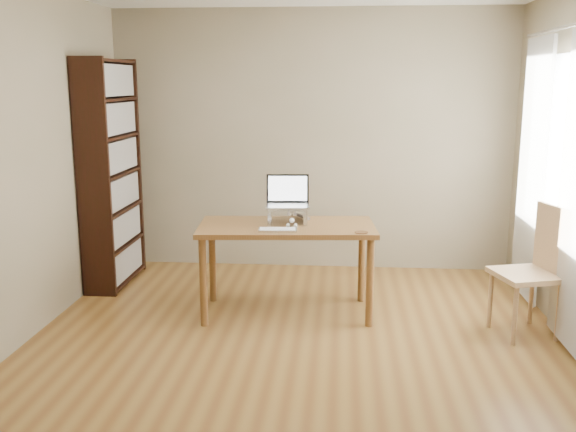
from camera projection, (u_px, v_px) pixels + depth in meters
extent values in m
cube|color=brown|center=(295.00, 356.00, 4.53)|extent=(4.00, 4.50, 0.02)
cube|color=#7E7454|center=(312.00, 141.00, 6.46)|extent=(4.00, 0.02, 2.60)
cube|color=#7E7454|center=(243.00, 269.00, 2.05)|extent=(4.00, 0.02, 2.60)
cube|color=#7E7454|center=(5.00, 169.00, 4.42)|extent=(0.02, 4.50, 2.60)
cube|color=white|center=(563.00, 147.00, 4.85)|extent=(0.01, 1.80, 1.40)
cube|color=black|center=(93.00, 180.00, 5.55)|extent=(0.30, 0.04, 2.10)
cube|color=black|center=(126.00, 167.00, 6.39)|extent=(0.30, 0.04, 2.10)
cube|color=black|center=(96.00, 173.00, 5.98)|extent=(0.02, 0.90, 2.10)
cube|color=black|center=(117.00, 278.00, 6.18)|extent=(0.30, 0.84, 0.02)
cube|color=black|center=(119.00, 261.00, 6.14)|extent=(0.20, 0.78, 0.28)
cube|color=black|center=(115.00, 244.00, 6.11)|extent=(0.30, 0.84, 0.03)
cube|color=black|center=(117.00, 227.00, 6.07)|extent=(0.20, 0.78, 0.28)
cube|color=black|center=(113.00, 209.00, 6.04)|extent=(0.30, 0.84, 0.02)
cube|color=black|center=(115.00, 191.00, 6.00)|extent=(0.20, 0.78, 0.28)
cube|color=black|center=(111.00, 173.00, 5.97)|extent=(0.30, 0.84, 0.02)
cube|color=black|center=(113.00, 155.00, 5.93)|extent=(0.20, 0.78, 0.28)
cube|color=black|center=(109.00, 137.00, 5.90)|extent=(0.30, 0.84, 0.02)
cube|color=black|center=(111.00, 118.00, 5.86)|extent=(0.20, 0.78, 0.28)
cube|color=black|center=(106.00, 99.00, 5.83)|extent=(0.30, 0.84, 0.02)
cube|color=black|center=(109.00, 80.00, 5.80)|extent=(0.20, 0.78, 0.28)
cube|color=black|center=(104.00, 61.00, 5.76)|extent=(0.30, 0.84, 0.03)
cube|color=white|center=(532.00, 170.00, 5.45)|extent=(0.03, 0.70, 2.20)
cylinder|color=silver|center=(566.00, 27.00, 4.68)|extent=(0.03, 1.90, 0.03)
cube|color=brown|center=(287.00, 227.00, 5.20)|extent=(1.47, 0.82, 0.04)
cylinder|color=brown|center=(216.00, 260.00, 5.62)|extent=(0.06, 0.06, 0.71)
cylinder|color=brown|center=(365.00, 264.00, 5.51)|extent=(0.06, 0.06, 0.71)
cylinder|color=brown|center=(201.00, 280.00, 5.05)|extent=(0.06, 0.06, 0.71)
cylinder|color=brown|center=(367.00, 285.00, 4.94)|extent=(0.06, 0.06, 0.71)
cube|color=silver|center=(270.00, 215.00, 5.28)|extent=(0.03, 0.25, 0.12)
cube|color=silver|center=(305.00, 216.00, 5.25)|extent=(0.03, 0.25, 0.12)
cube|color=silver|center=(288.00, 208.00, 5.25)|extent=(0.32, 0.25, 0.01)
cube|color=silver|center=(288.00, 206.00, 5.25)|extent=(0.37, 0.27, 0.02)
cube|color=black|center=(289.00, 188.00, 5.36)|extent=(0.36, 0.08, 0.23)
cube|color=white|center=(289.00, 188.00, 5.36)|extent=(0.33, 0.07, 0.20)
cube|color=silver|center=(278.00, 230.00, 4.99)|extent=(0.31, 0.15, 0.02)
cube|color=silver|center=(278.00, 229.00, 4.98)|extent=(0.29, 0.13, 0.00)
cylinder|color=brown|center=(361.00, 232.00, 4.93)|extent=(0.10, 0.10, 0.01)
ellipsoid|color=#4B413B|center=(292.00, 215.00, 5.29)|extent=(0.15, 0.34, 0.12)
ellipsoid|color=#4B413B|center=(293.00, 213.00, 5.40)|extent=(0.13, 0.14, 0.11)
ellipsoid|color=#4B413B|center=(291.00, 218.00, 5.10)|extent=(0.09, 0.09, 0.08)
ellipsoid|color=silver|center=(291.00, 221.00, 5.15)|extent=(0.08, 0.08, 0.07)
sphere|color=silver|center=(290.00, 220.00, 5.07)|extent=(0.04, 0.04, 0.04)
cone|color=#4B413B|center=(287.00, 213.00, 5.10)|extent=(0.03, 0.04, 0.04)
cone|color=#4B413B|center=(294.00, 213.00, 5.10)|extent=(0.03, 0.04, 0.04)
cylinder|color=silver|center=(287.00, 226.00, 5.11)|extent=(0.03, 0.08, 0.03)
cylinder|color=silver|center=(294.00, 226.00, 5.10)|extent=(0.03, 0.08, 0.03)
cylinder|color=#4B413B|center=(304.00, 217.00, 5.42)|extent=(0.12, 0.18, 0.03)
cube|color=tan|center=(526.00, 275.00, 4.81)|extent=(0.54, 0.54, 0.04)
cylinder|color=tan|center=(505.00, 312.00, 4.70)|extent=(0.04, 0.04, 0.47)
cylinder|color=tan|center=(555.00, 314.00, 4.67)|extent=(0.04, 0.04, 0.47)
cylinder|color=tan|center=(494.00, 296.00, 5.04)|extent=(0.04, 0.04, 0.47)
cylinder|color=tan|center=(541.00, 298.00, 5.01)|extent=(0.04, 0.04, 0.47)
cube|color=tan|center=(556.00, 242.00, 4.74)|extent=(0.15, 0.41, 0.52)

